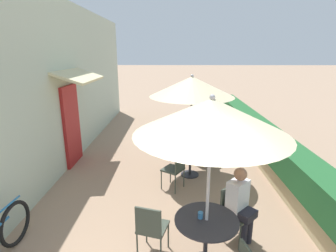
{
  "coord_description": "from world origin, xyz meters",
  "views": [
    {
      "loc": [
        0.28,
        -1.35,
        2.92
      ],
      "look_at": [
        0.15,
        5.41,
        1.0
      ],
      "focal_mm": 28.0,
      "sensor_mm": 36.0,
      "label": 1
    }
  ],
  "objects_px": {
    "cafe_chair_mid_right": "(176,167)",
    "patio_umbrella_near": "(211,117)",
    "patio_table_near": "(206,230)",
    "patio_table_mid": "(190,153)",
    "cafe_chair_near_right": "(233,209)",
    "coffee_cup_mid": "(191,147)",
    "seated_patron_near_right": "(240,202)",
    "coffee_cup_near": "(200,215)",
    "cafe_chair_near_back": "(151,226)",
    "patio_umbrella_mid": "(192,87)",
    "seated_patron_mid_left": "(206,140)",
    "cafe_chair_mid_left": "(202,145)"
  },
  "relations": [
    {
      "from": "patio_table_near",
      "to": "coffee_cup_mid",
      "type": "relative_size",
      "value": 9.7
    },
    {
      "from": "cafe_chair_mid_right",
      "to": "patio_umbrella_near",
      "type": "bearing_deg",
      "value": -136.73
    },
    {
      "from": "cafe_chair_near_right",
      "to": "seated_patron_mid_left",
      "type": "relative_size",
      "value": 0.7
    },
    {
      "from": "coffee_cup_near",
      "to": "patio_umbrella_mid",
      "type": "xyz_separation_m",
      "value": [
        0.04,
        2.8,
        1.38
      ]
    },
    {
      "from": "cafe_chair_near_right",
      "to": "seated_patron_mid_left",
      "type": "height_order",
      "value": "seated_patron_mid_left"
    },
    {
      "from": "cafe_chair_near_back",
      "to": "seated_patron_near_right",
      "type": "bearing_deg",
      "value": 31.46
    },
    {
      "from": "seated_patron_near_right",
      "to": "coffee_cup_near",
      "type": "xyz_separation_m",
      "value": [
        -0.66,
        -0.48,
        0.1
      ]
    },
    {
      "from": "cafe_chair_mid_right",
      "to": "seated_patron_mid_left",
      "type": "bearing_deg",
      "value": 1.52
    },
    {
      "from": "cafe_chair_mid_right",
      "to": "coffee_cup_mid",
      "type": "distance_m",
      "value": 0.71
    },
    {
      "from": "cafe_chair_near_back",
      "to": "patio_table_mid",
      "type": "relative_size",
      "value": 1.0
    },
    {
      "from": "patio_table_near",
      "to": "patio_umbrella_near",
      "type": "height_order",
      "value": "patio_umbrella_near"
    },
    {
      "from": "cafe_chair_near_back",
      "to": "patio_table_mid",
      "type": "height_order",
      "value": "cafe_chair_near_back"
    },
    {
      "from": "patio_table_near",
      "to": "cafe_chair_near_back",
      "type": "xyz_separation_m",
      "value": [
        -0.77,
        0.14,
        -0.05
      ]
    },
    {
      "from": "patio_table_mid",
      "to": "cafe_chair_mid_right",
      "type": "distance_m",
      "value": 0.78
    },
    {
      "from": "seated_patron_mid_left",
      "to": "coffee_cup_mid",
      "type": "xyz_separation_m",
      "value": [
        -0.45,
        -0.77,
        0.1
      ]
    },
    {
      "from": "cafe_chair_near_right",
      "to": "coffee_cup_mid",
      "type": "distance_m",
      "value": 2.18
    },
    {
      "from": "cafe_chair_near_right",
      "to": "cafe_chair_near_back",
      "type": "distance_m",
      "value": 1.35
    },
    {
      "from": "patio_umbrella_mid",
      "to": "cafe_chair_mid_left",
      "type": "height_order",
      "value": "patio_umbrella_mid"
    },
    {
      "from": "seated_patron_near_right",
      "to": "patio_table_mid",
      "type": "bearing_deg",
      "value": -119.04
    },
    {
      "from": "coffee_cup_mid",
      "to": "seated_patron_near_right",
      "type": "bearing_deg",
      "value": -74.08
    },
    {
      "from": "patio_table_near",
      "to": "patio_table_mid",
      "type": "bearing_deg",
      "value": 90.78
    },
    {
      "from": "cafe_chair_near_right",
      "to": "seated_patron_near_right",
      "type": "distance_m",
      "value": 0.2
    },
    {
      "from": "cafe_chair_mid_right",
      "to": "cafe_chair_near_right",
      "type": "bearing_deg",
      "value": -116.88
    },
    {
      "from": "cafe_chair_near_right",
      "to": "patio_umbrella_mid",
      "type": "height_order",
      "value": "patio_umbrella_mid"
    },
    {
      "from": "seated_patron_near_right",
      "to": "cafe_chair_near_back",
      "type": "distance_m",
      "value": 1.41
    },
    {
      "from": "seated_patron_mid_left",
      "to": "cafe_chair_mid_right",
      "type": "height_order",
      "value": "seated_patron_mid_left"
    },
    {
      "from": "patio_umbrella_near",
      "to": "cafe_chair_near_right",
      "type": "distance_m",
      "value": 1.83
    },
    {
      "from": "coffee_cup_near",
      "to": "patio_umbrella_near",
      "type": "bearing_deg",
      "value": -20.13
    },
    {
      "from": "coffee_cup_near",
      "to": "cafe_chair_mid_right",
      "type": "relative_size",
      "value": 0.1
    },
    {
      "from": "seated_patron_near_right",
      "to": "patio_umbrella_near",
      "type": "bearing_deg",
      "value": -2.61
    },
    {
      "from": "patio_table_mid",
      "to": "seated_patron_mid_left",
      "type": "height_order",
      "value": "seated_patron_mid_left"
    },
    {
      "from": "patio_table_near",
      "to": "cafe_chair_near_back",
      "type": "distance_m",
      "value": 0.78
    },
    {
      "from": "seated_patron_near_right",
      "to": "patio_umbrella_mid",
      "type": "bearing_deg",
      "value": -119.04
    },
    {
      "from": "patio_table_near",
      "to": "cafe_chair_mid_right",
      "type": "distance_m",
      "value": 2.17
    },
    {
      "from": "coffee_cup_near",
      "to": "patio_table_mid",
      "type": "distance_m",
      "value": 2.8
    },
    {
      "from": "cafe_chair_near_right",
      "to": "seated_patron_mid_left",
      "type": "bearing_deg",
      "value": -132.22
    },
    {
      "from": "seated_patron_near_right",
      "to": "coffee_cup_near",
      "type": "relative_size",
      "value": 13.89
    },
    {
      "from": "patio_umbrella_mid",
      "to": "coffee_cup_near",
      "type": "bearing_deg",
      "value": -90.89
    },
    {
      "from": "patio_umbrella_near",
      "to": "coffee_cup_near",
      "type": "height_order",
      "value": "patio_umbrella_near"
    },
    {
      "from": "patio_umbrella_mid",
      "to": "cafe_chair_mid_right",
      "type": "height_order",
      "value": "patio_umbrella_mid"
    },
    {
      "from": "cafe_chair_near_right",
      "to": "cafe_chair_near_back",
      "type": "height_order",
      "value": "same"
    },
    {
      "from": "seated_patron_near_right",
      "to": "seated_patron_mid_left",
      "type": "xyz_separation_m",
      "value": [
        -0.17,
        2.94,
        0.0
      ]
    },
    {
      "from": "cafe_chair_mid_right",
      "to": "coffee_cup_mid",
      "type": "height_order",
      "value": "cafe_chair_mid_right"
    },
    {
      "from": "cafe_chair_near_back",
      "to": "patio_table_mid",
      "type": "bearing_deg",
      "value": 90.73
    },
    {
      "from": "cafe_chair_mid_left",
      "to": "coffee_cup_mid",
      "type": "height_order",
      "value": "cafe_chair_mid_left"
    },
    {
      "from": "patio_umbrella_mid",
      "to": "seated_patron_mid_left",
      "type": "relative_size",
      "value": 1.95
    },
    {
      "from": "patio_umbrella_near",
      "to": "cafe_chair_mid_right",
      "type": "xyz_separation_m",
      "value": [
        -0.39,
        2.13,
        -1.65
      ]
    },
    {
      "from": "cafe_chair_near_back",
      "to": "coffee_cup_near",
      "type": "distance_m",
      "value": 0.74
    },
    {
      "from": "seated_patron_near_right",
      "to": "cafe_chair_mid_left",
      "type": "height_order",
      "value": "seated_patron_near_right"
    },
    {
      "from": "cafe_chair_near_right",
      "to": "cafe_chair_mid_left",
      "type": "height_order",
      "value": "same"
    }
  ]
}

